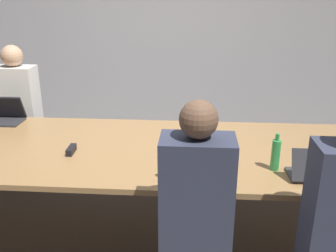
{
  "coord_description": "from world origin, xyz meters",
  "views": [
    {
      "loc": [
        0.41,
        -2.7,
        1.9
      ],
      "look_at": [
        0.21,
        0.1,
        0.89
      ],
      "focal_mm": 40.0,
      "sensor_mm": 36.0,
      "label": 1
    }
  ],
  "objects_px": {
    "laptop_far_left": "(5,115)",
    "laptop_near_midright": "(196,170)",
    "person_far_left": "(20,114)",
    "laptop_near_right": "(317,171)",
    "stapler": "(71,150)",
    "bottle_near_right": "(276,154)",
    "person_near_midright": "(196,223)"
  },
  "relations": [
    {
      "from": "bottle_near_right",
      "to": "person_far_left",
      "type": "height_order",
      "value": "person_far_left"
    },
    {
      "from": "laptop_near_right",
      "to": "stapler",
      "type": "xyz_separation_m",
      "value": [
        -1.74,
        0.3,
        -0.04
      ]
    },
    {
      "from": "laptop_far_left",
      "to": "person_far_left",
      "type": "distance_m",
      "value": 0.41
    },
    {
      "from": "person_far_left",
      "to": "bottle_near_right",
      "type": "bearing_deg",
      "value": -27.17
    },
    {
      "from": "laptop_far_left",
      "to": "laptop_near_midright",
      "type": "distance_m",
      "value": 2.07
    },
    {
      "from": "person_far_left",
      "to": "person_near_midright",
      "type": "bearing_deg",
      "value": -44.32
    },
    {
      "from": "laptop_near_right",
      "to": "laptop_far_left",
      "type": "distance_m",
      "value": 2.76
    },
    {
      "from": "stapler",
      "to": "person_near_midright",
      "type": "bearing_deg",
      "value": -40.4
    },
    {
      "from": "stapler",
      "to": "laptop_near_midright",
      "type": "bearing_deg",
      "value": -22.98
    },
    {
      "from": "laptop_far_left",
      "to": "person_far_left",
      "type": "relative_size",
      "value": 0.24
    },
    {
      "from": "laptop_far_left",
      "to": "stapler",
      "type": "relative_size",
      "value": 2.22
    },
    {
      "from": "laptop_near_midright",
      "to": "person_near_midright",
      "type": "relative_size",
      "value": 0.26
    },
    {
      "from": "stapler",
      "to": "laptop_near_right",
      "type": "bearing_deg",
      "value": -11.85
    },
    {
      "from": "bottle_near_right",
      "to": "person_near_midright",
      "type": "relative_size",
      "value": 0.19
    },
    {
      "from": "bottle_near_right",
      "to": "laptop_far_left",
      "type": "relative_size",
      "value": 0.79
    },
    {
      "from": "person_far_left",
      "to": "person_near_midright",
      "type": "relative_size",
      "value": 1.01
    },
    {
      "from": "person_near_midright",
      "to": "stapler",
      "type": "distance_m",
      "value": 1.22
    },
    {
      "from": "bottle_near_right",
      "to": "person_far_left",
      "type": "distance_m",
      "value": 2.69
    },
    {
      "from": "bottle_near_right",
      "to": "laptop_near_right",
      "type": "bearing_deg",
      "value": -27.1
    },
    {
      "from": "laptop_near_right",
      "to": "stapler",
      "type": "height_order",
      "value": "laptop_near_right"
    },
    {
      "from": "laptop_near_right",
      "to": "person_near_midright",
      "type": "height_order",
      "value": "person_near_midright"
    },
    {
      "from": "laptop_near_midright",
      "to": "bottle_near_right",
      "type": "bearing_deg",
      "value": -160.66
    },
    {
      "from": "laptop_near_right",
      "to": "bottle_near_right",
      "type": "xyz_separation_m",
      "value": [
        -0.25,
        0.13,
        0.05
      ]
    },
    {
      "from": "laptop_near_midright",
      "to": "person_near_midright",
      "type": "height_order",
      "value": "person_near_midright"
    },
    {
      "from": "laptop_near_right",
      "to": "person_far_left",
      "type": "height_order",
      "value": "person_far_left"
    },
    {
      "from": "bottle_near_right",
      "to": "person_near_midright",
      "type": "distance_m",
      "value": 0.81
    },
    {
      "from": "person_far_left",
      "to": "laptop_near_midright",
      "type": "relative_size",
      "value": 3.83
    },
    {
      "from": "laptop_near_right",
      "to": "person_far_left",
      "type": "bearing_deg",
      "value": -27.17
    },
    {
      "from": "laptop_near_right",
      "to": "person_far_left",
      "type": "relative_size",
      "value": 0.25
    },
    {
      "from": "laptop_near_midright",
      "to": "laptop_near_right",
      "type": "bearing_deg",
      "value": -175.39
    },
    {
      "from": "laptop_near_midright",
      "to": "laptop_far_left",
      "type": "bearing_deg",
      "value": -29.8
    },
    {
      "from": "person_near_midright",
      "to": "stapler",
      "type": "height_order",
      "value": "person_near_midright"
    }
  ]
}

